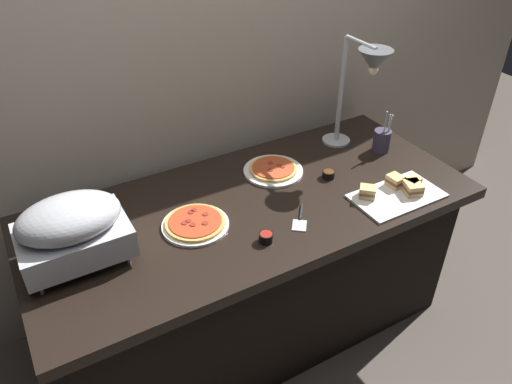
{
  "coord_description": "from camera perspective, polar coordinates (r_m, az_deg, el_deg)",
  "views": [
    {
      "loc": [
        -0.83,
        -1.47,
        2.0
      ],
      "look_at": [
        0.01,
        0.0,
        0.81
      ],
      "focal_mm": 34.73,
      "sensor_mm": 36.0,
      "label": 1
    }
  ],
  "objects": [
    {
      "name": "utensil_holder",
      "position": [
        2.51,
        14.31,
        5.79
      ],
      "size": [
        0.08,
        0.08,
        0.22
      ],
      "color": "#383347",
      "rests_on": "buffet_table"
    },
    {
      "name": "buffet_table",
      "position": [
        2.34,
        -0.3,
        -8.66
      ],
      "size": [
        1.9,
        0.84,
        0.76
      ],
      "color": "black",
      "rests_on": "ground_plane"
    },
    {
      "name": "back_wall",
      "position": [
        2.28,
        -6.75,
        14.32
      ],
      "size": [
        4.4,
        0.04,
        2.4
      ],
      "primitive_type": "cube",
      "color": "#B7A893",
      "rests_on": "ground_plane"
    },
    {
      "name": "sandwich_platter",
      "position": [
        2.22,
        16.01,
        0.11
      ],
      "size": [
        0.39,
        0.23,
        0.06
      ],
      "color": "white",
      "rests_on": "buffet_table"
    },
    {
      "name": "heat_lamp",
      "position": [
        2.29,
        12.64,
        13.4
      ],
      "size": [
        0.15,
        0.34,
        0.55
      ],
      "color": "#B7BABF",
      "rests_on": "buffet_table"
    },
    {
      "name": "pizza_plate_front",
      "position": [
        1.98,
        -7.0,
        -3.62
      ],
      "size": [
        0.27,
        0.27,
        0.03
      ],
      "color": "white",
      "rests_on": "buffet_table"
    },
    {
      "name": "ground_plane",
      "position": [
        2.62,
        -0.27,
        -14.77
      ],
      "size": [
        8.0,
        8.0,
        0.0
      ],
      "primitive_type": "plane",
      "color": "#4C443D"
    },
    {
      "name": "serving_spatula",
      "position": [
        2.01,
        5.1,
        -3.12
      ],
      "size": [
        0.13,
        0.15,
        0.01
      ],
      "color": "#B7BABF",
      "rests_on": "buffet_table"
    },
    {
      "name": "chafing_dish",
      "position": [
        1.84,
        -20.48,
        -3.96
      ],
      "size": [
        0.38,
        0.27,
        0.26
      ],
      "color": "#B7BABF",
      "rests_on": "buffet_table"
    },
    {
      "name": "sauce_cup_far",
      "position": [
        2.27,
        8.4,
        2.04
      ],
      "size": [
        0.06,
        0.06,
        0.03
      ],
      "color": "black",
      "rests_on": "buffet_table"
    },
    {
      "name": "pizza_plate_center",
      "position": [
        2.29,
        1.99,
        2.57
      ],
      "size": [
        0.28,
        0.28,
        0.03
      ],
      "color": "white",
      "rests_on": "buffet_table"
    },
    {
      "name": "sauce_cup_near",
      "position": [
        1.89,
        1.18,
        -5.21
      ],
      "size": [
        0.06,
        0.06,
        0.04
      ],
      "color": "black",
      "rests_on": "buffet_table"
    }
  ]
}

